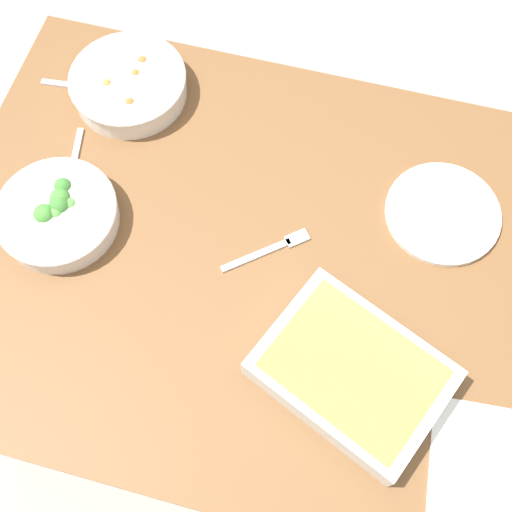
% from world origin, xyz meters
% --- Properties ---
extents(ground_plane, '(6.00, 6.00, 0.00)m').
position_xyz_m(ground_plane, '(0.00, 0.00, 0.00)').
color(ground_plane, '#9E9389').
extents(dining_table, '(1.20, 0.90, 0.74)m').
position_xyz_m(dining_table, '(0.00, 0.00, 0.65)').
color(dining_table, brown).
rests_on(dining_table, ground_plane).
extents(stew_bowl, '(0.24, 0.24, 0.06)m').
position_xyz_m(stew_bowl, '(-0.35, 0.29, 0.77)').
color(stew_bowl, silver).
rests_on(stew_bowl, dining_table).
extents(broccoli_bowl, '(0.23, 0.23, 0.07)m').
position_xyz_m(broccoli_bowl, '(-0.38, -0.02, 0.77)').
color(broccoli_bowl, silver).
rests_on(broccoli_bowl, dining_table).
extents(baking_dish, '(0.36, 0.32, 0.06)m').
position_xyz_m(baking_dish, '(0.21, -0.18, 0.77)').
color(baking_dish, silver).
rests_on(baking_dish, dining_table).
extents(side_plate, '(0.22, 0.22, 0.01)m').
position_xyz_m(side_plate, '(0.32, 0.17, 0.75)').
color(side_plate, silver).
rests_on(side_plate, dining_table).
extents(spoon_by_stew, '(0.18, 0.04, 0.01)m').
position_xyz_m(spoon_by_stew, '(-0.43, 0.28, 0.74)').
color(spoon_by_stew, silver).
rests_on(spoon_by_stew, dining_table).
extents(spoon_by_broccoli, '(0.05, 0.18, 0.01)m').
position_xyz_m(spoon_by_broccoli, '(-0.40, 0.07, 0.74)').
color(spoon_by_broccoli, silver).
rests_on(spoon_by_broccoli, dining_table).
extents(spoon_spare, '(0.17, 0.09, 0.01)m').
position_xyz_m(spoon_spare, '(0.47, -0.28, 0.74)').
color(spoon_spare, silver).
rests_on(spoon_spare, dining_table).
extents(fork_on_table, '(0.15, 0.13, 0.01)m').
position_xyz_m(fork_on_table, '(0.03, 0.02, 0.74)').
color(fork_on_table, silver).
rests_on(fork_on_table, dining_table).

